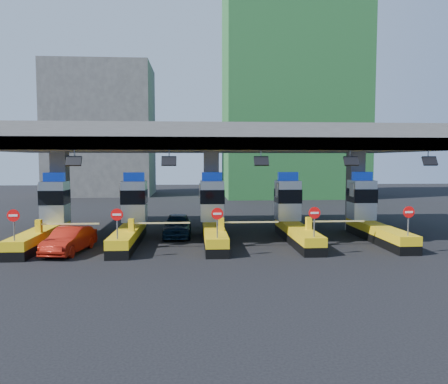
{
  "coord_description": "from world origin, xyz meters",
  "views": [
    {
      "loc": [
        -1.17,
        -26.47,
        4.99
      ],
      "look_at": [
        0.66,
        0.0,
        3.0
      ],
      "focal_mm": 35.0,
      "sensor_mm": 36.0,
      "label": 1
    }
  ],
  "objects": [
    {
      "name": "toll_canopy",
      "position": [
        0.0,
        2.87,
        6.13
      ],
      "size": [
        28.0,
        12.09,
        7.0
      ],
      "color": "slate",
      "rests_on": "ground"
    },
    {
      "name": "red_car",
      "position": [
        -7.83,
        -2.93,
        0.69
      ],
      "size": [
        2.1,
        4.36,
        1.38
      ],
      "primitive_type": "imported",
      "rotation": [
        0.0,
        0.0,
        -0.16
      ],
      "color": "maroon",
      "rests_on": "ground"
    },
    {
      "name": "van",
      "position": [
        -2.25,
        1.6,
        0.75
      ],
      "size": [
        1.79,
        4.39,
        1.49
      ],
      "primitive_type": "imported",
      "rotation": [
        0.0,
        0.0,
        -0.01
      ],
      "color": "black",
      "rests_on": "ground"
    },
    {
      "name": "bg_building_scaffold",
      "position": [
        12.0,
        32.0,
        14.0
      ],
      "size": [
        18.0,
        12.0,
        28.0
      ],
      "primitive_type": "cube",
      "color": "#1E5926",
      "rests_on": "ground"
    },
    {
      "name": "toll_lane_left",
      "position": [
        -5.0,
        0.28,
        1.4
      ],
      "size": [
        4.43,
        8.0,
        4.16
      ],
      "color": "black",
      "rests_on": "ground"
    },
    {
      "name": "toll_lane_right",
      "position": [
        5.0,
        0.28,
        1.4
      ],
      "size": [
        4.43,
        8.0,
        4.16
      ],
      "color": "black",
      "rests_on": "ground"
    },
    {
      "name": "toll_lane_far_right",
      "position": [
        10.0,
        0.28,
        1.4
      ],
      "size": [
        4.43,
        8.0,
        4.16
      ],
      "color": "black",
      "rests_on": "ground"
    },
    {
      "name": "ground",
      "position": [
        0.0,
        0.0,
        0.0
      ],
      "size": [
        120.0,
        120.0,
        0.0
      ],
      "primitive_type": "plane",
      "color": "black",
      "rests_on": "ground"
    },
    {
      "name": "toll_lane_far_left",
      "position": [
        -10.0,
        0.28,
        1.4
      ],
      "size": [
        4.43,
        8.0,
        4.16
      ],
      "color": "black",
      "rests_on": "ground"
    },
    {
      "name": "bg_building_concrete",
      "position": [
        -14.0,
        36.0,
        9.0
      ],
      "size": [
        14.0,
        10.0,
        18.0
      ],
      "primitive_type": "cube",
      "color": "#4C4C49",
      "rests_on": "ground"
    },
    {
      "name": "toll_lane_center",
      "position": [
        0.0,
        0.28,
        1.4
      ],
      "size": [
        4.43,
        8.0,
        4.16
      ],
      "color": "black",
      "rests_on": "ground"
    }
  ]
}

